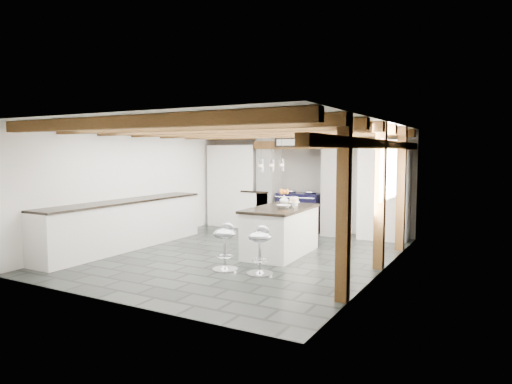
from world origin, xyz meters
The scene contains 6 objects.
ground centered at (0.00, 0.00, 0.00)m, with size 6.00×6.00×0.00m, color black.
room_shell centered at (-0.61, 1.42, 1.07)m, with size 6.00×6.03×6.00m.
range_cooker centered at (0.00, 2.68, 0.47)m, with size 1.00×0.63×0.99m.
kitchen_island centered at (0.63, 0.37, 0.44)m, with size 0.96×1.76×1.14m.
bar_stool_near centered at (0.95, -1.01, 0.46)m, with size 0.44×0.44×0.74m.
bar_stool_far centered at (0.36, -1.05, 0.46)m, with size 0.45×0.45×0.74m.
Camera 1 is at (4.14, -6.91, 1.83)m, focal length 32.00 mm.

